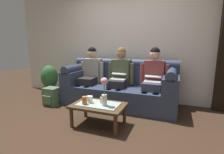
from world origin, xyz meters
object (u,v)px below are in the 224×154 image
object	(u,v)px
person_left	(91,73)
person_right	(153,76)
cup_near_right	(85,100)
coffee_table	(99,107)
potted_plant	(50,79)
backpack_left	(52,96)
person_middle	(120,74)
cup_far_center	(89,98)
cup_near_left	(90,99)
flower_vase	(104,90)
cup_far_left	(103,100)
couch	(120,88)

from	to	relation	value
person_left	person_right	bearing A→B (deg)	-0.03
person_right	cup_near_right	size ratio (longest dim) A/B	10.02
person_left	coffee_table	xyz separation A→B (m)	(0.69, -1.03, -0.36)
cup_near_right	potted_plant	world-z (taller)	potted_plant
person_left	backpack_left	xyz separation A→B (m)	(-0.66, -0.54, -0.47)
person_right	person_middle	bearing A→B (deg)	-179.99
backpack_left	cup_far_center	bearing A→B (deg)	-20.29
cup_near_left	flower_vase	bearing A→B (deg)	-6.89
cup_near_right	cup_far_left	world-z (taller)	cup_near_right
cup_near_left	backpack_left	world-z (taller)	cup_near_left
couch	potted_plant	distance (m)	1.80
potted_plant	person_left	bearing A→B (deg)	3.20
cup_far_left	cup_far_center	bearing A→B (deg)	179.18
couch	cup_far_center	distance (m)	0.99
person_middle	cup_far_center	bearing A→B (deg)	-102.55
cup_near_left	cup_far_center	world-z (taller)	cup_near_left
couch	cup_near_right	world-z (taller)	couch
cup_near_left	cup_far_left	bearing A→B (deg)	22.03
person_left	flower_vase	size ratio (longest dim) A/B	2.85
person_middle	flower_vase	world-z (taller)	person_middle
cup_near_left	backpack_left	distance (m)	1.33
person_right	cup_far_left	world-z (taller)	person_right
cup_far_center	person_right	bearing A→B (deg)	46.71
person_left	backpack_left	size ratio (longest dim) A/B	3.27
person_middle	person_right	distance (m)	0.69
cup_far_center	backpack_left	xyz separation A→B (m)	(-1.14, 0.42, -0.21)
backpack_left	person_middle	bearing A→B (deg)	21.73
cup_near_left	person_right	bearing A→B (deg)	51.18
couch	person_left	distance (m)	0.75
couch	person_left	xyz separation A→B (m)	(-0.69, -0.00, 0.29)
coffee_table	flower_vase	bearing A→B (deg)	-17.68
person_middle	coffee_table	bearing A→B (deg)	-90.00
person_left	cup_far_left	xyz separation A→B (m)	(0.73, -0.96, -0.26)
cup_far_center	potted_plant	world-z (taller)	potted_plant
flower_vase	cup_far_center	distance (m)	0.40
coffee_table	backpack_left	xyz separation A→B (m)	(-1.35, 0.49, -0.12)
person_middle	flower_vase	bearing A→B (deg)	-83.72
flower_vase	potted_plant	world-z (taller)	flower_vase
person_left	flower_vase	bearing A→B (deg)	-52.94
person_middle	cup_far_left	bearing A→B (deg)	-87.62
cup_far_center	couch	bearing A→B (deg)	77.51
backpack_left	flower_vase	bearing A→B (deg)	-19.86
cup_near_right	potted_plant	distance (m)	1.94
cup_near_left	cup_far_center	xyz separation A→B (m)	(-0.07, 0.08, -0.01)
person_right	flower_vase	size ratio (longest dim) A/B	2.85
person_left	cup_far_left	bearing A→B (deg)	-52.84
flower_vase	cup_far_left	xyz separation A→B (m)	(-0.08, 0.11, -0.19)
couch	flower_vase	world-z (taller)	couch
couch	cup_near_left	distance (m)	1.05
person_left	flower_vase	xyz separation A→B (m)	(0.81, -1.07, -0.06)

